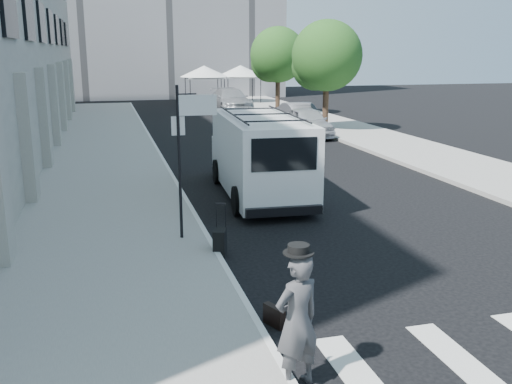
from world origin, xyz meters
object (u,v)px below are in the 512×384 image
briefcase (274,316)px  parked_car_a (307,122)px  businessman (297,321)px  cargo_van (259,155)px  suitcase (220,242)px  parked_car_b (300,116)px  parked_car_c (231,100)px

briefcase → parked_car_a: (7.75, 19.94, 0.59)m
businessman → parked_car_a: size_ratio=0.42×
businessman → parked_car_a: (7.96, 21.66, -0.18)m
businessman → briefcase: (0.21, 1.72, -0.77)m
briefcase → cargo_van: cargo_van is taller
businessman → suitcase: businessman is taller
parked_car_b → briefcase: bearing=-111.9°
suitcase → parked_car_b: (8.70, 19.74, 0.42)m
suitcase → cargo_van: size_ratio=0.17×
suitcase → briefcase: bearing=-66.4°
parked_car_b → cargo_van: bearing=-115.5°
suitcase → parked_car_c: 30.95m
businessman → briefcase: bearing=-115.8°
parked_car_a → parked_car_b: parked_car_a is taller
cargo_van → parked_car_c: cargo_van is taller
businessman → parked_car_b: 26.40m
cargo_van → parked_car_c: 25.54m
suitcase → cargo_van: 5.63m
parked_car_c → suitcase: bearing=-104.5°
businessman → suitcase: (0.00, 5.18, -0.63)m
businessman → parked_car_a: bearing=-129.2°
briefcase → parked_car_c: (6.69, 33.63, 0.65)m
cargo_van → parked_car_c: (4.65, 25.11, -0.44)m
briefcase → parked_car_a: size_ratio=0.10×
briefcase → parked_car_c: size_ratio=0.08×
cargo_van → parked_car_b: 16.04m
parked_car_a → parked_car_b: bearing=78.3°
businessman → parked_car_a: 23.08m
briefcase → parked_car_b: 24.72m
businessman → parked_car_b: bearing=-128.2°
briefcase → parked_car_b: bearing=46.2°
parked_car_b → parked_car_a: bearing=-104.6°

